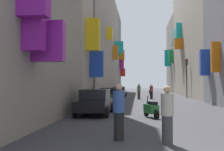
% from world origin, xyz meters
% --- Properties ---
extents(ground_plane, '(140.00, 140.00, 0.00)m').
position_xyz_m(ground_plane, '(0.00, 30.00, 0.00)').
color(ground_plane, '#38383D').
extents(building_left_mid_c, '(7.39, 28.90, 15.50)m').
position_xyz_m(building_left_mid_c, '(-7.99, 35.73, 7.75)').
color(building_left_mid_c, gray).
rests_on(building_left_mid_c, ground).
extents(building_left_far, '(7.04, 9.82, 15.64)m').
position_xyz_m(building_left_far, '(-7.98, 55.09, 7.81)').
color(building_left_far, slate).
rests_on(building_left_far, ground).
extents(building_right_mid_b, '(7.34, 23.09, 18.87)m').
position_xyz_m(building_right_mid_b, '(8.00, 35.53, 9.44)').
color(building_right_mid_b, '#B2A899').
rests_on(building_right_mid_b, ground).
extents(building_right_mid_c, '(7.11, 12.93, 14.24)m').
position_xyz_m(building_right_mid_c, '(7.99, 53.53, 7.12)').
color(building_right_mid_c, gray).
rests_on(building_right_mid_c, ground).
extents(parked_car_silver, '(1.96, 4.16, 1.33)m').
position_xyz_m(parked_car_silver, '(-3.76, 34.73, 0.71)').
color(parked_car_silver, '#B7B7BC').
rests_on(parked_car_silver, ground).
extents(parked_car_black, '(1.85, 4.41, 1.44)m').
position_xyz_m(parked_car_black, '(-3.66, 12.38, 0.76)').
color(parked_car_black, black).
rests_on(parked_car_black, ground).
extents(parked_car_green, '(2.01, 4.11, 1.40)m').
position_xyz_m(parked_car_green, '(-3.47, 20.12, 0.74)').
color(parked_car_green, '#236638').
rests_on(parked_car_green, ground).
extents(scooter_silver, '(0.78, 1.91, 1.13)m').
position_xyz_m(scooter_silver, '(2.99, 38.01, 0.46)').
color(scooter_silver, '#ADADB2').
rests_on(scooter_silver, ground).
extents(scooter_black, '(0.53, 1.88, 1.13)m').
position_xyz_m(scooter_black, '(0.69, 40.11, 0.46)').
color(scooter_black, black).
rests_on(scooter_black, ground).
extents(scooter_green, '(0.79, 1.68, 1.13)m').
position_xyz_m(scooter_green, '(-0.51, 11.04, 0.46)').
color(scooter_green, '#287F3D').
rests_on(scooter_green, ground).
extents(pedestrian_crossing, '(0.43, 0.43, 1.79)m').
position_xyz_m(pedestrian_crossing, '(-1.79, 5.02, 0.90)').
color(pedestrian_crossing, black).
rests_on(pedestrian_crossing, ground).
extents(pedestrian_near_left, '(0.54, 0.54, 1.68)m').
position_xyz_m(pedestrian_near_left, '(0.31, 29.00, 0.84)').
color(pedestrian_near_left, black).
rests_on(pedestrian_near_left, ground).
extents(pedestrian_near_right, '(0.54, 0.54, 1.73)m').
position_xyz_m(pedestrian_near_right, '(-0.33, 4.54, 0.86)').
color(pedestrian_near_right, '#3C3C3C').
rests_on(pedestrian_near_right, ground).
extents(pedestrian_mid_street, '(0.51, 0.51, 1.73)m').
position_xyz_m(pedestrian_mid_street, '(-1.11, 28.17, 0.87)').
color(pedestrian_mid_street, '#3B3B3B').
rests_on(pedestrian_mid_street, ground).
extents(traffic_light_near_corner, '(0.26, 0.34, 4.72)m').
position_xyz_m(traffic_light_near_corner, '(4.64, 31.28, 3.18)').
color(traffic_light_near_corner, '#2D2D2D').
rests_on(traffic_light_near_corner, ground).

